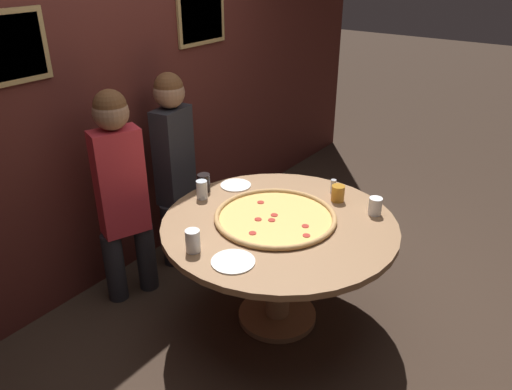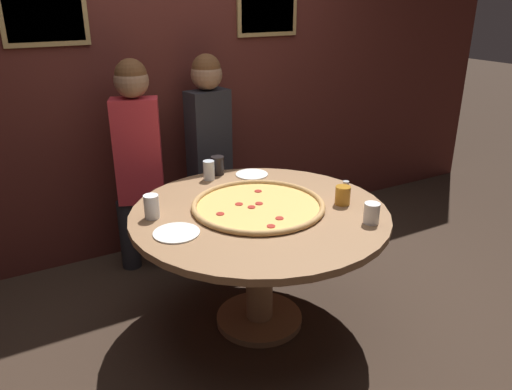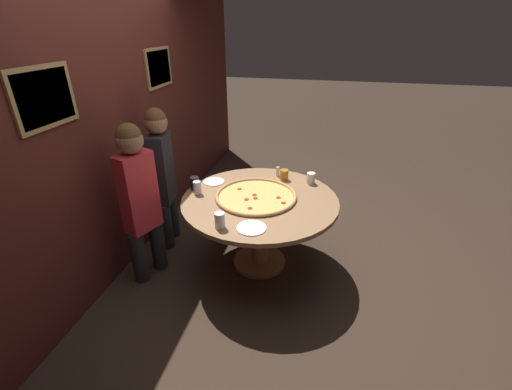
# 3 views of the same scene
# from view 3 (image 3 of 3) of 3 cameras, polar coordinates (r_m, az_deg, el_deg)

# --- Properties ---
(ground_plane) EXTENTS (24.00, 24.00, 0.00)m
(ground_plane) POSITION_cam_3_polar(r_m,az_deg,el_deg) (3.55, 0.58, -11.19)
(ground_plane) COLOR #38281E
(back_wall) EXTENTS (6.40, 0.08, 2.60)m
(back_wall) POSITION_cam_3_polar(r_m,az_deg,el_deg) (3.44, -21.70, 10.14)
(back_wall) COLOR #4C1E19
(back_wall) RESTS_ON ground_plane
(dining_table) EXTENTS (1.44, 1.44, 0.74)m
(dining_table) POSITION_cam_3_polar(r_m,az_deg,el_deg) (3.21, 0.63, -2.88)
(dining_table) COLOR #936B47
(dining_table) RESTS_ON ground_plane
(giant_pizza) EXTENTS (0.76, 0.76, 0.03)m
(giant_pizza) POSITION_cam_3_polar(r_m,az_deg,el_deg) (3.16, -0.00, -0.16)
(giant_pizza) COLOR #EAB75B
(giant_pizza) RESTS_ON dining_table
(drink_cup_centre_back) EXTENTS (0.08, 0.08, 0.13)m
(drink_cup_centre_back) POSITION_cam_3_polar(r_m,az_deg,el_deg) (2.70, -6.05, -4.22)
(drink_cup_centre_back) COLOR white
(drink_cup_centre_back) RESTS_ON dining_table
(drink_cup_beside_pizza) EXTENTS (0.09, 0.09, 0.12)m
(drink_cup_beside_pizza) POSITION_cam_3_polar(r_m,az_deg,el_deg) (3.35, -10.20, 1.96)
(drink_cup_beside_pizza) COLOR black
(drink_cup_beside_pizza) RESTS_ON dining_table
(drink_cup_near_left) EXTENTS (0.09, 0.09, 0.11)m
(drink_cup_near_left) POSITION_cam_3_polar(r_m,az_deg,el_deg) (3.50, 4.71, 3.37)
(drink_cup_near_left) COLOR #BC7A23
(drink_cup_near_left) RESTS_ON dining_table
(drink_cup_by_shaker) EXTENTS (0.07, 0.07, 0.13)m
(drink_cup_by_shaker) POSITION_cam_3_polar(r_m,az_deg,el_deg) (3.25, -9.76, 1.20)
(drink_cup_by_shaker) COLOR silver
(drink_cup_by_shaker) RESTS_ON dining_table
(drink_cup_front_edge) EXTENTS (0.08, 0.08, 0.11)m
(drink_cup_front_edge) POSITION_cam_3_polar(r_m,az_deg,el_deg) (3.45, 9.14, 2.78)
(drink_cup_front_edge) COLOR white
(drink_cup_front_edge) RESTS_ON dining_table
(white_plate_left_side) EXTENTS (0.24, 0.24, 0.01)m
(white_plate_left_side) POSITION_cam_3_polar(r_m,az_deg,el_deg) (2.71, -0.76, -5.48)
(white_plate_left_side) COLOR white
(white_plate_left_side) RESTS_ON dining_table
(white_plate_far_back) EXTENTS (0.21, 0.21, 0.01)m
(white_plate_far_back) POSITION_cam_3_polar(r_m,az_deg,el_deg) (3.49, -7.05, 2.23)
(white_plate_far_back) COLOR white
(white_plate_far_back) RESTS_ON dining_table
(condiment_shaker) EXTENTS (0.04, 0.04, 0.10)m
(condiment_shaker) POSITION_cam_3_polar(r_m,az_deg,el_deg) (3.59, 3.65, 3.96)
(condiment_shaker) COLOR silver
(condiment_shaker) RESTS_ON dining_table
(diner_centre_back) EXTENTS (0.39, 0.26, 1.48)m
(diner_centre_back) POSITION_cam_3_polar(r_m,az_deg,el_deg) (3.13, -18.90, -0.14)
(diner_centre_back) COLOR #232328
(diner_centre_back) RESTS_ON ground_plane
(diner_side_right) EXTENTS (0.38, 0.22, 1.48)m
(diner_side_right) POSITION_cam_3_polar(r_m,az_deg,el_deg) (3.59, -15.34, 3.82)
(diner_side_right) COLOR #232328
(diner_side_right) RESTS_ON ground_plane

